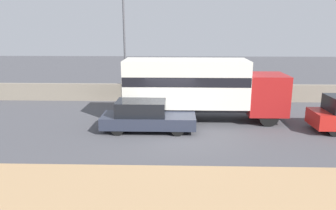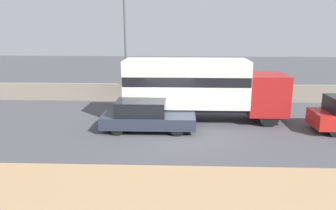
% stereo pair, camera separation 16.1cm
% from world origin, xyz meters
% --- Properties ---
extents(ground_plane, '(80.00, 80.00, 0.00)m').
position_xyz_m(ground_plane, '(0.00, 0.00, 0.00)').
color(ground_plane, '#47474C').
extents(stone_wall_backdrop, '(60.00, 0.35, 1.17)m').
position_xyz_m(stone_wall_backdrop, '(0.00, 6.79, 0.59)').
color(stone_wall_backdrop, gray).
rests_on(stone_wall_backdrop, ground_plane).
extents(street_lamp, '(0.56, 0.28, 7.29)m').
position_xyz_m(street_lamp, '(-3.09, 6.36, 4.20)').
color(street_lamp, '#4C4C51').
rests_on(street_lamp, ground_plane).
extents(box_truck, '(8.55, 2.36, 3.32)m').
position_xyz_m(box_truck, '(1.55, 2.11, 1.92)').
color(box_truck, maroon).
rests_on(box_truck, ground_plane).
extents(car_hatchback, '(4.57, 1.72, 1.52)m').
position_xyz_m(car_hatchback, '(-1.15, 0.21, 0.74)').
color(car_hatchback, '#282D3D').
rests_on(car_hatchback, ground_plane).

